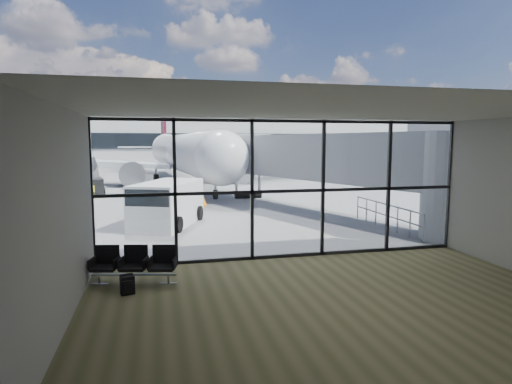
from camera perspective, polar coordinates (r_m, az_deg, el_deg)
name	(u,v)px	position (r m, az deg, el deg)	size (l,w,h in m)	color
ground	(190,173)	(53.43, -8.74, 2.51)	(220.00, 220.00, 0.00)	slate
lounge_shell	(356,195)	(9.38, 13.16, -0.37)	(12.02, 8.01, 4.51)	brown
glass_curtain_wall	(288,190)	(13.86, 4.30, 0.32)	(12.10, 0.12, 4.50)	white
jet_bridge	(338,162)	(22.17, 10.92, 3.91)	(8.00, 16.50, 4.33)	#95979A
apron_railing	(386,213)	(19.53, 16.96, -2.64)	(0.06, 5.46, 1.11)	gray
far_terminal	(176,140)	(75.20, -10.58, 6.86)	(80.00, 12.20, 11.00)	beige
tree_3	(25,138)	(88.15, -28.43, 6.40)	(4.95, 4.95, 7.12)	#382619
tree_4	(61,134)	(86.80, -24.60, 7.02)	(5.61, 5.61, 8.07)	#382619
tree_5	(95,131)	(85.85, -20.66, 7.62)	(6.27, 6.27, 9.03)	#382619
seating_row	(135,262)	(12.10, -15.87, -9.03)	(2.26, 1.07, 1.00)	gray
backpack	(127,285)	(11.32, -16.77, -11.79)	(0.38, 0.37, 0.51)	black
airliner	(183,153)	(41.49, -9.75, 5.12)	(30.06, 34.92, 9.00)	silver
service_van	(167,203)	(19.74, -11.81, -1.50)	(3.60, 4.99, 1.99)	silver
belt_loader	(91,184)	(34.06, -21.13, 0.96)	(2.27, 4.50, 1.98)	black
mobile_stairs	(74,191)	(30.81, -23.08, 0.08)	(2.53, 3.49, 2.23)	yellow
traffic_cone_a	(204,201)	(25.71, -6.99, -1.25)	(0.39, 0.39, 0.55)	orange
traffic_cone_b	(186,201)	(25.98, -9.31, -1.23)	(0.37, 0.37, 0.53)	red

